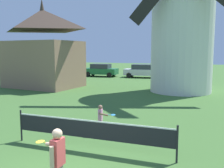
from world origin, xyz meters
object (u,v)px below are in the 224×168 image
object	(u,v)px
windmill	(183,10)
parked_car_green	(101,70)
tennis_net	(90,130)
player_near	(57,158)
chapel	(43,50)
player_far	(101,118)
parked_car_silver	(142,71)

from	to	relation	value
windmill	parked_car_green	bearing A→B (deg)	139.13
parked_car_green	tennis_net	bearing A→B (deg)	-68.31
windmill	tennis_net	distance (m)	14.49
player_near	chapel	bearing A→B (deg)	125.60
windmill	tennis_net	xyz separation A→B (m)	(-1.56, -13.30, -5.54)
player_near	tennis_net	bearing A→B (deg)	98.59
tennis_net	player_near	bearing A→B (deg)	-81.41
player_far	parked_car_green	world-z (taller)	parked_car_green
player_near	parked_car_green	size ratio (longest dim) A/B	0.36
player_far	parked_car_silver	world-z (taller)	parked_car_silver
windmill	chapel	distance (m)	12.04
player_near	player_far	world-z (taller)	player_near
player_far	parked_car_silver	distance (m)	21.43
windmill	player_near	size ratio (longest dim) A/B	8.43
parked_car_silver	chapel	distance (m)	12.76
player_far	parked_car_silver	size ratio (longest dim) A/B	0.25
parked_car_silver	chapel	bearing A→B (deg)	-120.48
tennis_net	player_near	size ratio (longest dim) A/B	3.60
tennis_net	parked_car_green	xyz separation A→B (m)	(-8.88, 22.34, 0.12)
player_far	windmill	bearing A→B (deg)	80.88
tennis_net	parked_car_silver	bearing A→B (deg)	99.18
windmill	player_near	bearing A→B (deg)	-94.27
parked_car_green	parked_car_silver	xyz separation A→B (m)	(5.20, 0.45, 0.00)
tennis_net	parked_car_green	bearing A→B (deg)	111.69
player_far	parked_car_green	xyz separation A→B (m)	(-8.58, 20.71, 0.17)
player_far	parked_car_green	bearing A→B (deg)	112.49
player_near	parked_car_silver	bearing A→B (deg)	99.12
player_near	windmill	bearing A→B (deg)	85.73
player_near	parked_car_silver	xyz separation A→B (m)	(-4.07, 25.33, -0.04)
windmill	tennis_net	world-z (taller)	windmill
windmill	player_far	bearing A→B (deg)	-99.12
player_near	chapel	distance (m)	18.06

